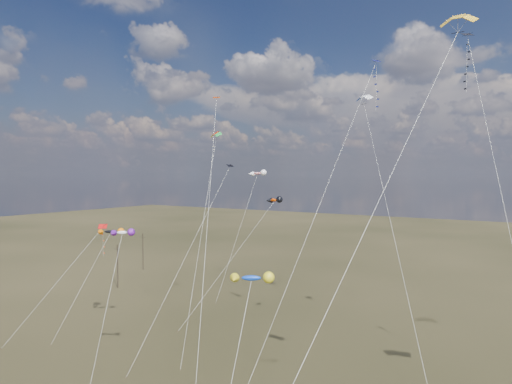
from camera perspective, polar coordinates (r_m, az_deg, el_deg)
The scene contains 15 objects.
utility_pole_near at distance 89.46m, azimuth -16.92°, elevation -8.82°, with size 1.40×0.20×8.00m.
utility_pole_far at distance 104.56m, azimuth -13.96°, elevation -7.19°, with size 1.40×0.20×8.00m.
diamond_black_high at distance 51.98m, azimuth 25.28°, elevation 12.70°, with size 9.60×19.65×35.77m.
diamond_navy_tall at distance 47.45m, azimuth 13.79°, elevation 10.60°, with size 6.66×18.31×32.69m.
diamond_black_mid at distance 55.99m, azimuth -6.79°, elevation -3.90°, with size 2.01×17.10×22.38m.
diamond_red_low at distance 65.69m, azimuth -19.08°, elevation -6.21°, with size 5.14×12.50×14.27m.
diamond_orange_center at distance 43.90m, azimuth -5.81°, elevation 0.06°, with size 12.74×19.85×29.85m.
parafoil_yellow at distance 36.26m, azimuth 23.81°, elevation 19.14°, with size 9.07×23.02×32.56m.
parafoil_blue_white at distance 63.93m, azimuth 13.39°, elevation 11.43°, with size 15.35×22.84×32.17m.
parafoil_tricolor at distance 64.86m, azimuth -5.05°, elevation 7.19°, with size 7.77×16.04×27.46m.
novelty_black_orange at distance 63.88m, azimuth -17.78°, elevation -4.77°, with size 3.81×8.85×13.92m.
novelty_orange_black at distance 64.89m, azimuth 2.21°, elevation -1.09°, with size 9.95×11.77×17.97m.
novelty_white_purple at distance 48.99m, azimuth -16.43°, elevation -4.99°, with size 6.67×10.49×15.50m.
novelty_redwhite_stripe at distance 82.63m, azimuth 0.14°, elevation 2.32°, with size 3.44×12.44×21.90m.
novelty_blue_yellow at distance 30.13m, azimuth -0.63°, elevation -10.84°, with size 3.22×9.70×14.75m.
Camera 1 is at (28.58, -27.28, 21.09)m, focal length 32.00 mm.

